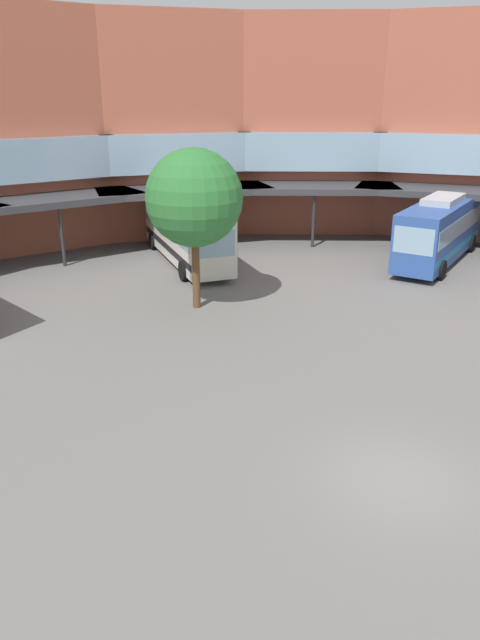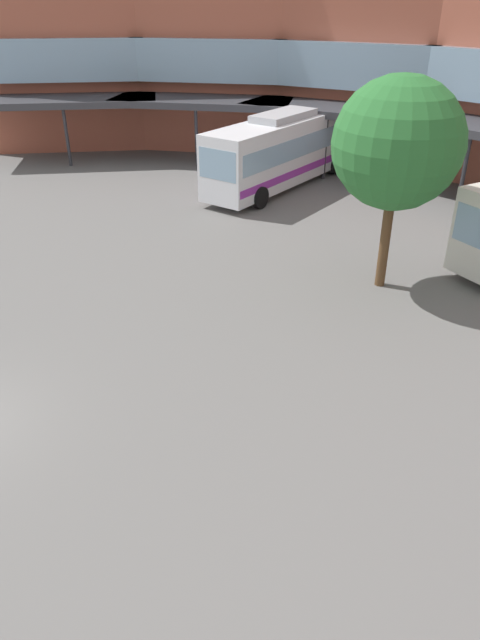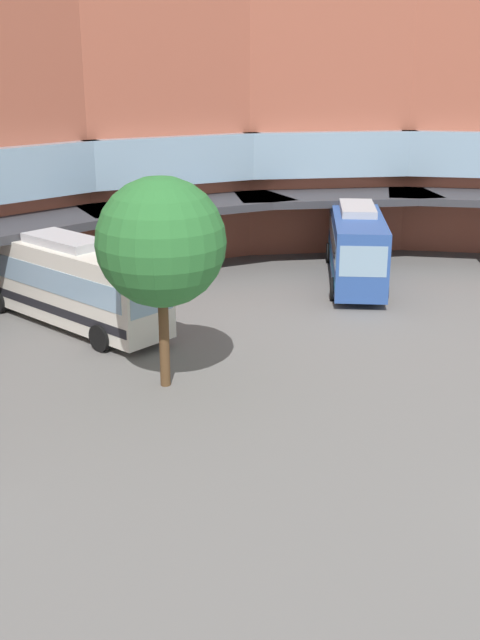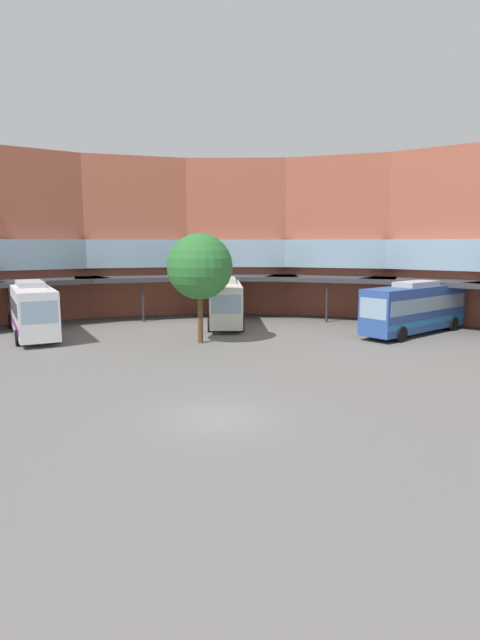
# 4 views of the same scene
# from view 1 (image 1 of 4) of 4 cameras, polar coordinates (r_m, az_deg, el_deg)

# --- Properties ---
(ground_plane) EXTENTS (114.26, 114.26, 0.00)m
(ground_plane) POSITION_cam_1_polar(r_m,az_deg,el_deg) (17.34, 14.66, -14.26)
(ground_plane) COLOR slate
(station_building) EXTENTS (70.25, 32.65, 14.47)m
(station_building) POSITION_cam_1_polar(r_m,az_deg,el_deg) (35.31, -3.79, 16.28)
(station_building) COLOR #AD5942
(station_building) RESTS_ON ground
(bus_2) EXTENTS (9.52, 8.75, 3.94)m
(bus_2) POSITION_cam_1_polar(r_m,az_deg,el_deg) (38.23, 18.23, 8.08)
(bus_2) COLOR #2D519E
(bus_2) RESTS_ON ground
(bus_3) EXTENTS (3.34, 10.98, 3.88)m
(bus_3) POSITION_cam_1_polar(r_m,az_deg,el_deg) (36.54, -5.08, 8.44)
(bus_3) COLOR silver
(bus_3) RESTS_ON ground
(plaza_tree) EXTENTS (4.41, 4.41, 7.40)m
(plaza_tree) POSITION_cam_1_polar(r_m,az_deg,el_deg) (27.85, -4.33, 11.30)
(plaza_tree) COLOR brown
(plaza_tree) RESTS_ON ground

